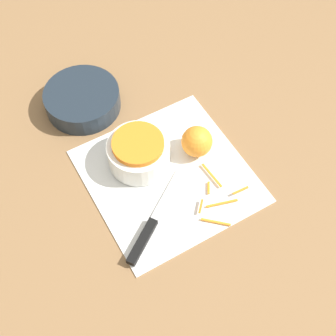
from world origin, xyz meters
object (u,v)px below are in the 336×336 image
bowl_speckled (139,152)px  bowl_dark (82,100)px  knife (148,231)px  orange_left (197,141)px

bowl_speckled → bowl_dark: (-0.04, 0.22, -0.02)m
bowl_speckled → knife: bearing=-112.3°
bowl_speckled → bowl_dark: bowl_speckled is taller
bowl_speckled → orange_left: (0.13, -0.04, 0.00)m
bowl_dark → orange_left: (0.18, -0.27, 0.02)m
knife → bowl_dark: bearing=51.6°
bowl_dark → orange_left: 0.32m
knife → bowl_speckled: bearing=33.2°
bowl_dark → bowl_speckled: bearing=-78.7°
orange_left → bowl_dark: bearing=123.6°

